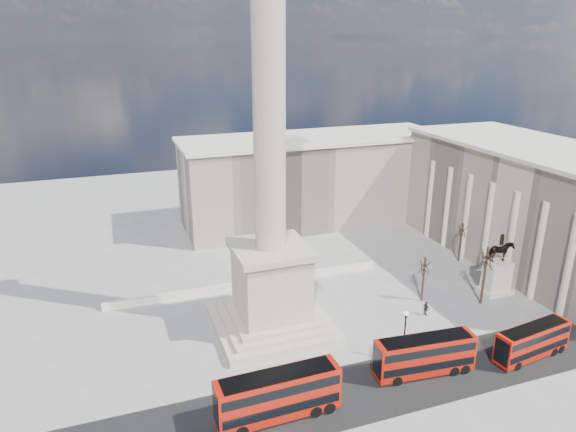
% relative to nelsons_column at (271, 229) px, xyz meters
% --- Properties ---
extents(ground, '(180.00, 180.00, 0.00)m').
position_rel_nelsons_column_xyz_m(ground, '(0.00, -5.00, -12.92)').
color(ground, '#A09E97').
rests_on(ground, ground).
extents(asphalt_road, '(120.00, 9.00, 0.01)m').
position_rel_nelsons_column_xyz_m(asphalt_road, '(5.00, -15.00, -12.91)').
color(asphalt_road, black).
rests_on(asphalt_road, ground).
extents(nelsons_column, '(14.00, 14.00, 49.85)m').
position_rel_nelsons_column_xyz_m(nelsons_column, '(0.00, 0.00, 0.00)').
color(nelsons_column, beige).
rests_on(nelsons_column, ground).
extents(balustrade_wall, '(40.00, 0.60, 1.10)m').
position_rel_nelsons_column_xyz_m(balustrade_wall, '(0.00, 11.00, -12.37)').
color(balustrade_wall, beige).
rests_on(balustrade_wall, ground).
extents(building_east, '(19.00, 46.00, 18.60)m').
position_rel_nelsons_column_xyz_m(building_east, '(45.00, 5.00, -3.59)').
color(building_east, beige).
rests_on(building_east, ground).
extents(building_northeast, '(51.00, 17.00, 16.60)m').
position_rel_nelsons_column_xyz_m(building_northeast, '(20.00, 35.00, -4.59)').
color(building_northeast, beige).
rests_on(building_northeast, ground).
extents(red_bus_a, '(11.96, 3.05, 4.82)m').
position_rel_nelsons_column_xyz_m(red_bus_a, '(-4.32, -15.74, -10.39)').
color(red_bus_a, '#B21609').
rests_on(red_bus_a, ground).
extents(red_bus_b, '(11.04, 3.43, 4.40)m').
position_rel_nelsons_column_xyz_m(red_bus_b, '(12.43, -14.60, -10.61)').
color(red_bus_b, '#B21609').
rests_on(red_bus_b, ground).
extents(red_bus_c, '(9.87, 3.46, 3.92)m').
position_rel_nelsons_column_xyz_m(red_bus_c, '(25.49, -16.03, -10.86)').
color(red_bus_c, '#B21609').
rests_on(red_bus_c, ground).
extents(victorian_lamp, '(0.53, 0.53, 6.15)m').
position_rel_nelsons_column_xyz_m(victorian_lamp, '(11.61, -11.71, -9.29)').
color(victorian_lamp, black).
rests_on(victorian_lamp, ground).
extents(equestrian_statue, '(4.30, 3.23, 8.88)m').
position_rel_nelsons_column_xyz_m(equestrian_statue, '(32.52, -1.95, -9.80)').
color(equestrian_statue, beige).
rests_on(equestrian_statue, ground).
extents(bare_tree_near, '(1.98, 1.98, 8.67)m').
position_rel_nelsons_column_xyz_m(bare_tree_near, '(28.53, -3.95, -6.09)').
color(bare_tree_near, '#332319').
rests_on(bare_tree_near, ground).
extents(bare_tree_mid, '(1.80, 1.80, 6.82)m').
position_rel_nelsons_column_xyz_m(bare_tree_mid, '(21.34, -0.66, -7.55)').
color(bare_tree_mid, '#332319').
rests_on(bare_tree_mid, ground).
extents(bare_tree_far, '(1.67, 1.67, 6.83)m').
position_rel_nelsons_column_xyz_m(bare_tree_far, '(34.49, 8.72, -7.54)').
color(bare_tree_far, '#332319').
rests_on(bare_tree_far, ground).
extents(pedestrian_walking, '(0.83, 0.73, 1.91)m').
position_rel_nelsons_column_xyz_m(pedestrian_walking, '(11.25, -9.93, -11.96)').
color(pedestrian_walking, black).
rests_on(pedestrian_walking, ground).
extents(pedestrian_standing, '(1.11, 0.97, 1.94)m').
position_rel_nelsons_column_xyz_m(pedestrian_standing, '(18.01, -11.50, -11.95)').
color(pedestrian_standing, black).
rests_on(pedestrian_standing, ground).
extents(pedestrian_crossing, '(0.72, 1.21, 1.93)m').
position_rel_nelsons_column_xyz_m(pedestrian_crossing, '(19.67, -4.11, -11.95)').
color(pedestrian_crossing, black).
rests_on(pedestrian_crossing, ground).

